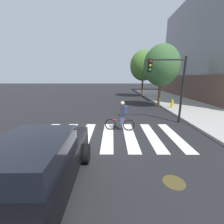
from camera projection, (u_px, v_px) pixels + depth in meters
The scene contains 9 objects.
ground_plane at pixel (101, 136), 7.43m from camera, with size 120.00×120.00×0.00m, color black.
crosswalk_stripes at pixel (108, 136), 7.43m from camera, with size 7.37×3.68×0.01m.
manhole_cover at pixel (174, 182), 4.16m from camera, with size 0.64×0.64×0.01m, color #473D1E.
sedan_near at pixel (35, 168), 3.49m from camera, with size 2.21×4.62×1.59m.
cyclist at pixel (122, 116), 7.99m from camera, with size 1.70×0.39×1.69m.
traffic_light_near at pixel (170, 79), 8.91m from camera, with size 2.47×0.28×4.20m.
fire_hydrant at pixel (172, 104), 13.46m from camera, with size 0.33×0.22×0.78m.
street_tree_near at pixel (161, 66), 13.58m from camera, with size 3.35×3.35×5.97m.
street_tree_mid at pixel (143, 66), 20.90m from camera, with size 3.81×3.81×6.78m.
Camera 1 is at (0.59, -6.91, 2.99)m, focal length 22.92 mm.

